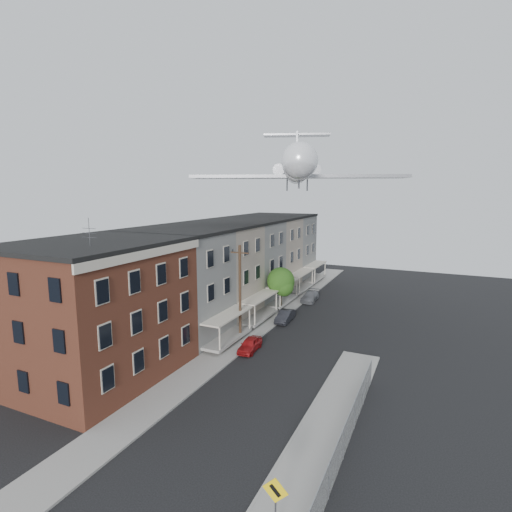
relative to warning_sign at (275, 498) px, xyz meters
The scene contains 19 objects.
ground 6.00m from the warning_sign, 169.62° to the left, with size 120.00×120.00×0.00m, color black.
sidewalk_left 27.44m from the warning_sign, 113.92° to the left, with size 3.00×62.00×0.12m, color gray.
sidewalk_right 7.26m from the warning_sign, 90.82° to the left, with size 3.00×26.00×0.12m, color gray.
curb_left 26.88m from the warning_sign, 111.09° to the left, with size 0.15×62.00×0.14m, color gray.
curb_right 7.42m from the warning_sign, 102.44° to the left, with size 0.15×26.00×0.14m, color gray.
corner_building 19.62m from the warning_sign, 155.48° to the left, with size 10.31×12.30×12.15m.
row_house_a 25.02m from the warning_sign, 135.06° to the left, with size 11.98×7.00×10.30m.
row_house_b 30.34m from the warning_sign, 125.60° to the left, with size 11.98×7.00×10.30m.
row_house_c 36.23m from the warning_sign, 119.12° to the left, with size 11.98×7.00×10.30m.
row_house_d 42.46m from the warning_sign, 114.51° to the left, with size 11.98×7.00×10.30m.
row_house_e 48.90m from the warning_sign, 111.09° to the left, with size 11.98×7.00×10.30m.
chainlink_fence 6.25m from the warning_sign, 76.92° to the left, with size 0.06×18.06×1.90m.
warning_sign is the anchor object (origin of this frame).
utility_pole 22.25m from the warning_sign, 120.48° to the left, with size 1.80×0.26×9.00m.
street_tree 30.96m from the warning_sign, 110.58° to the left, with size 3.22×3.20×5.20m.
car_near 19.33m from the warning_sign, 118.49° to the left, with size 1.37×3.40×1.16m, color #9F1416.
car_mid 27.34m from the warning_sign, 109.69° to the left, with size 1.29×3.71×1.22m, color black.
car_far 35.91m from the warning_sign, 104.79° to the left, with size 1.72×4.22×1.23m, color slate.
airplane 33.17m from the warning_sign, 107.57° to the left, with size 21.79×24.95×7.26m.
Camera 1 is at (10.73, -14.05, 13.85)m, focal length 28.00 mm.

